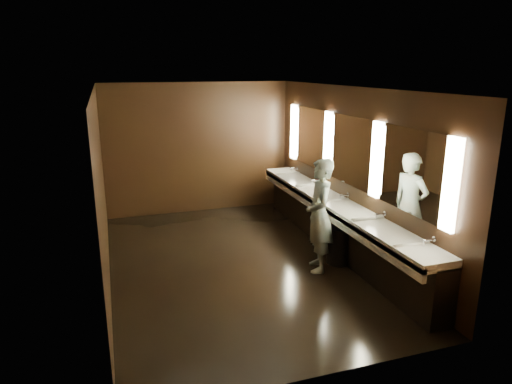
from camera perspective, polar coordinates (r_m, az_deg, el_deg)
floor at (r=7.57m, az=-2.32°, el=-8.83°), size 6.00×6.00×0.00m
ceiling at (r=6.91m, az=-2.58°, el=12.84°), size 4.00×6.00×0.02m
wall_back at (r=9.98m, az=-7.19°, el=5.43°), size 4.00×0.02×2.80m
wall_front at (r=4.44m, az=8.30°, el=-7.39°), size 4.00×0.02×2.80m
wall_left at (r=6.87m, az=-18.71°, el=0.16°), size 0.02×6.00×2.80m
wall_right at (r=7.88m, az=11.69°, el=2.57°), size 0.02×6.00×2.80m
sink_counter at (r=8.03m, az=10.06°, el=-3.83°), size 0.55×5.40×1.01m
mirror_band at (r=7.80m, az=11.71°, el=5.06°), size 0.06×5.03×1.15m
person at (r=7.10m, az=7.94°, el=-2.94°), size 0.59×0.74×1.78m
trash_bin at (r=7.58m, az=10.32°, el=-6.54°), size 0.43×0.43×0.61m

